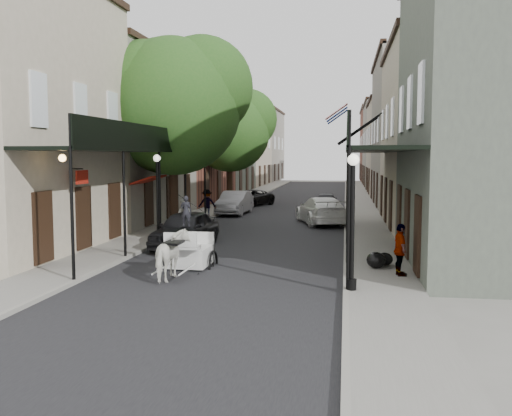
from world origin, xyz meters
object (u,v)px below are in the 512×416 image
at_px(lamppost_right_far, 349,184).
at_px(car_right_near, 321,210).
at_px(carriage, 193,238).
at_px(car_left_mid, 235,203).
at_px(car_left_near, 185,229).
at_px(pedestrian_sidewalk_right, 400,250).
at_px(car_right_far, 326,201).
at_px(lamppost_right_near, 352,220).
at_px(lamppost_left, 158,196).
at_px(horse, 173,256).
at_px(tree_near, 182,101).
at_px(car_left_far, 251,198).
at_px(pedestrian_sidewalk_left, 207,203).
at_px(tree_far, 235,128).
at_px(pedestrian_walking, 185,218).

relative_size(lamppost_right_far, car_right_near, 0.71).
relative_size(carriage, car_left_mid, 0.55).
bearing_deg(car_left_near, pedestrian_sidewalk_right, -25.48).
bearing_deg(car_right_far, lamppost_right_near, 93.26).
distance_m(carriage, car_right_far, 21.10).
relative_size(lamppost_left, car_left_near, 0.83).
relative_size(car_left_near, car_right_near, 0.86).
xyz_separation_m(lamppost_right_near, horse, (-5.37, 1.00, -1.30)).
xyz_separation_m(tree_near, car_left_far, (1.06, 14.55, -5.89)).
height_order(carriage, car_left_near, carriage).
xyz_separation_m(lamppost_right_far, carriage, (-5.36, -16.68, -1.08)).
height_order(pedestrian_sidewalk_left, car_right_near, pedestrian_sidewalk_left).
xyz_separation_m(lamppost_left, lamppost_right_far, (8.20, 12.00, 0.00)).
bearing_deg(lamppost_left, car_left_mid, 85.53).
relative_size(horse, car_right_near, 0.34).
xyz_separation_m(lamppost_right_near, car_left_far, (-7.24, 26.73, -1.45)).
relative_size(pedestrian_sidewalk_left, car_left_mid, 0.37).
distance_m(tree_near, lamppost_right_far, 12.24).
xyz_separation_m(car_left_mid, car_right_far, (5.73, 3.69, -0.12)).
distance_m(car_left_mid, car_right_far, 6.82).
bearing_deg(tree_near, car_right_far, 60.23).
distance_m(tree_near, tree_far, 14.02).
xyz_separation_m(lamppost_left, car_left_mid, (0.97, 12.37, -1.30)).
relative_size(tree_far, car_left_near, 1.93).
bearing_deg(car_right_far, pedestrian_sidewalk_right, 97.42).
bearing_deg(car_right_far, car_right_near, 89.69).
distance_m(tree_far, car_right_far, 8.86).
bearing_deg(lamppost_right_far, car_left_mid, 177.04).
relative_size(carriage, car_right_far, 0.68).
bearing_deg(horse, carriage, -90.00).
xyz_separation_m(horse, car_left_far, (-1.87, 25.73, -0.14)).
relative_size(pedestrian_sidewalk_left, car_right_far, 0.45).
bearing_deg(tree_near, car_left_mid, 82.60).
bearing_deg(car_left_mid, car_right_near, -34.98).
xyz_separation_m(tree_near, tree_far, (-0.05, 14.00, -0.65)).
distance_m(tree_near, car_right_near, 9.68).
bearing_deg(horse, car_right_near, -104.12).
height_order(car_left_near, car_left_mid, car_left_near).
bearing_deg(car_right_far, car_left_far, -25.26).
relative_size(carriage, pedestrian_walking, 1.41).
bearing_deg(lamppost_right_near, pedestrian_walking, 127.00).
bearing_deg(pedestrian_sidewalk_left, pedestrian_walking, 73.12).
height_order(pedestrian_walking, car_right_far, pedestrian_walking).
bearing_deg(horse, car_right_far, -99.17).
height_order(tree_near, pedestrian_sidewalk_right, tree_near).
height_order(lamppost_left, pedestrian_sidewalk_left, lamppost_left).
xyz_separation_m(lamppost_left, car_left_near, (1.50, -0.99, -1.29)).
bearing_deg(lamppost_left, car_right_near, 50.05).
height_order(lamppost_right_near, pedestrian_walking, lamppost_right_near).
height_order(lamppost_right_near, horse, lamppost_right_near).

